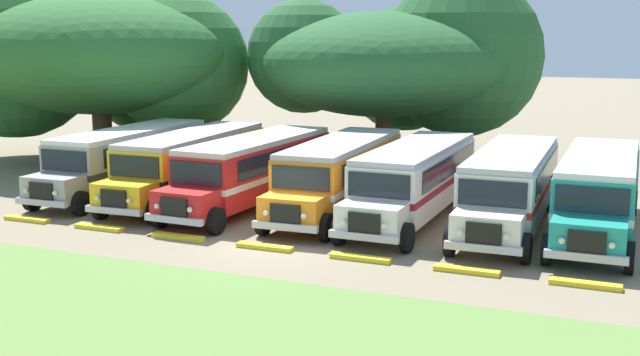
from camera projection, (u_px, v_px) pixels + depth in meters
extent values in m
plane|color=#84755B|center=(274.00, 244.00, 26.82)|extent=(220.00, 220.00, 0.00)
cube|color=olive|center=(109.00, 336.00, 18.64)|extent=(80.00, 10.91, 0.01)
cube|color=#9E9993|center=(132.00, 156.00, 35.81)|extent=(2.70, 9.25, 2.10)
cube|color=#282828|center=(132.00, 160.00, 35.84)|extent=(2.73, 9.27, 0.24)
cube|color=black|center=(158.00, 146.00, 35.54)|extent=(0.21, 8.00, 0.80)
cube|color=black|center=(112.00, 143.00, 36.45)|extent=(0.21, 8.00, 0.80)
cube|color=silver|center=(130.00, 131.00, 35.60)|extent=(2.62, 9.15, 0.22)
cube|color=#9E9993|center=(54.00, 189.00, 31.06)|extent=(2.23, 1.45, 1.05)
cube|color=black|center=(41.00, 192.00, 30.38)|extent=(1.10, 0.12, 0.70)
cube|color=#B7B7BC|center=(41.00, 203.00, 30.42)|extent=(2.40, 0.25, 0.24)
cube|color=black|center=(64.00, 161.00, 31.48)|extent=(2.20, 0.11, 0.84)
cube|color=#282828|center=(184.00, 145.00, 40.06)|extent=(0.90, 0.08, 1.30)
sphere|color=#EAE5C6|center=(55.00, 193.00, 30.08)|extent=(0.20, 0.20, 0.20)
sphere|color=#EAE5C6|center=(26.00, 190.00, 30.58)|extent=(0.20, 0.20, 0.20)
cylinder|color=black|center=(81.00, 203.00, 30.81)|extent=(0.30, 1.01, 1.00)
cylinder|color=black|center=(33.00, 199.00, 31.68)|extent=(0.30, 1.01, 1.00)
cylinder|color=black|center=(189.00, 170.00, 38.32)|extent=(0.30, 1.01, 1.00)
cylinder|color=black|center=(147.00, 167.00, 39.18)|extent=(0.30, 1.01, 1.00)
cube|color=yellow|center=(194.00, 161.00, 34.46)|extent=(2.86, 9.29, 2.10)
cube|color=black|center=(194.00, 165.00, 34.49)|extent=(2.89, 9.31, 0.24)
cube|color=black|center=(223.00, 151.00, 34.21)|extent=(0.36, 8.00, 0.80)
cube|color=black|center=(172.00, 148.00, 35.08)|extent=(0.36, 8.00, 0.80)
cube|color=#B2B2B7|center=(193.00, 135.00, 34.25)|extent=(2.78, 9.19, 0.22)
cube|color=yellow|center=(125.00, 196.00, 29.68)|extent=(2.25, 1.49, 1.05)
cube|color=black|center=(114.00, 199.00, 28.99)|extent=(1.10, 0.14, 0.70)
cube|color=#B7B7BC|center=(114.00, 211.00, 29.03)|extent=(2.41, 0.29, 0.24)
cube|color=black|center=(134.00, 167.00, 30.11)|extent=(2.20, 0.15, 0.84)
cube|color=black|center=(241.00, 149.00, 38.74)|extent=(0.90, 0.10, 1.30)
sphere|color=#EAE5C6|center=(129.00, 201.00, 28.70)|extent=(0.20, 0.20, 0.20)
sphere|color=#EAE5C6|center=(97.00, 198.00, 29.18)|extent=(0.20, 0.20, 0.20)
cylinder|color=black|center=(154.00, 211.00, 29.45)|extent=(0.32, 1.01, 1.00)
cylinder|color=black|center=(101.00, 206.00, 30.28)|extent=(0.32, 1.01, 1.00)
cylinder|color=black|center=(249.00, 175.00, 37.00)|extent=(0.32, 1.01, 1.00)
cylinder|color=black|center=(204.00, 172.00, 37.83)|extent=(0.32, 1.01, 1.00)
cube|color=red|center=(257.00, 167.00, 32.89)|extent=(2.82, 9.28, 2.10)
cube|color=white|center=(258.00, 171.00, 32.92)|extent=(2.86, 9.30, 0.24)
cube|color=black|center=(287.00, 157.00, 32.54)|extent=(0.32, 8.00, 0.80)
cube|color=black|center=(235.00, 153.00, 33.58)|extent=(0.32, 8.00, 0.80)
cube|color=beige|center=(257.00, 140.00, 32.67)|extent=(2.74, 9.18, 0.22)
cube|color=red|center=(186.00, 204.00, 28.25)|extent=(2.25, 1.48, 1.05)
cube|color=black|center=(174.00, 208.00, 27.59)|extent=(1.10, 0.14, 0.70)
cube|color=#B7B7BC|center=(174.00, 220.00, 27.63)|extent=(2.41, 0.29, 0.24)
cube|color=black|center=(195.00, 173.00, 28.66)|extent=(2.20, 0.14, 0.84)
cube|color=white|center=(305.00, 155.00, 37.03)|extent=(0.90, 0.09, 1.30)
sphere|color=#EAE5C6|center=(190.00, 210.00, 27.25)|extent=(0.20, 0.20, 0.20)
sphere|color=#EAE5C6|center=(157.00, 206.00, 27.83)|extent=(0.20, 0.20, 0.20)
cylinder|color=black|center=(216.00, 221.00, 27.94)|extent=(0.32, 1.01, 1.00)
cylinder|color=black|center=(161.00, 215.00, 28.93)|extent=(0.32, 1.01, 1.00)
cylinder|color=black|center=(314.00, 182.00, 35.26)|extent=(0.32, 1.01, 1.00)
cylinder|color=black|center=(267.00, 178.00, 36.25)|extent=(0.32, 1.01, 1.00)
cube|color=orange|center=(342.00, 171.00, 32.04)|extent=(2.87, 9.29, 2.10)
cube|color=white|center=(342.00, 175.00, 32.07)|extent=(2.90, 9.31, 0.24)
cube|color=black|center=(374.00, 160.00, 31.79)|extent=(0.36, 8.00, 0.80)
cube|color=black|center=(316.00, 156.00, 32.66)|extent=(0.36, 8.00, 0.80)
cube|color=#B2B2B7|center=(342.00, 143.00, 31.83)|extent=(2.78, 9.19, 0.22)
cube|color=orange|center=(293.00, 210.00, 27.26)|extent=(2.25, 1.49, 1.05)
cube|color=black|center=(285.00, 214.00, 26.57)|extent=(1.10, 0.14, 0.70)
cube|color=#B7B7BC|center=(285.00, 227.00, 26.61)|extent=(2.41, 0.30, 0.24)
cube|color=black|center=(300.00, 178.00, 27.68)|extent=(2.20, 0.15, 0.84)
cube|color=white|center=(374.00, 157.00, 36.32)|extent=(0.90, 0.10, 1.30)
sphere|color=#EAE5C6|center=(304.00, 216.00, 26.28)|extent=(0.20, 0.20, 0.20)
sphere|color=#EAE5C6|center=(266.00, 213.00, 26.76)|extent=(0.20, 0.20, 0.20)
cylinder|color=black|center=(327.00, 227.00, 27.03)|extent=(0.32, 1.01, 1.00)
cylinder|color=black|center=(263.00, 222.00, 27.86)|extent=(0.32, 1.01, 1.00)
cylinder|color=black|center=(390.00, 185.00, 34.59)|extent=(0.32, 1.01, 1.00)
cylinder|color=black|center=(339.00, 181.00, 35.41)|extent=(0.32, 1.01, 1.00)
cube|color=silver|center=(417.00, 177.00, 30.64)|extent=(2.57, 9.22, 2.10)
cube|color=maroon|center=(417.00, 181.00, 30.68)|extent=(2.60, 9.24, 0.24)
cube|color=black|center=(451.00, 166.00, 30.33)|extent=(0.10, 8.00, 0.80)
cube|color=black|center=(389.00, 161.00, 31.32)|extent=(0.10, 8.00, 0.80)
cube|color=#B2B2B7|center=(418.00, 148.00, 30.43)|extent=(2.49, 9.12, 0.22)
cube|color=silver|center=(372.00, 219.00, 25.95)|extent=(2.21, 1.42, 1.05)
cube|color=black|center=(364.00, 224.00, 25.28)|extent=(1.10, 0.11, 0.70)
cube|color=#B7B7BC|center=(364.00, 237.00, 25.32)|extent=(2.40, 0.22, 0.24)
cube|color=black|center=(379.00, 186.00, 26.37)|extent=(2.20, 0.08, 0.84)
cube|color=maroon|center=(446.00, 162.00, 34.84)|extent=(0.90, 0.07, 1.30)
sphere|color=#EAE5C6|center=(384.00, 226.00, 24.96)|extent=(0.20, 0.20, 0.20)
sphere|color=#EAE5C6|center=(343.00, 222.00, 25.50)|extent=(0.20, 0.20, 0.20)
cylinder|color=black|center=(407.00, 238.00, 25.67)|extent=(0.29, 1.00, 1.00)
cylinder|color=black|center=(339.00, 230.00, 26.60)|extent=(0.29, 1.00, 1.00)
cylinder|color=black|center=(464.00, 192.00, 33.08)|extent=(0.29, 1.00, 1.00)
cylinder|color=black|center=(409.00, 187.00, 34.01)|extent=(0.29, 1.00, 1.00)
cube|color=silver|center=(512.00, 183.00, 29.38)|extent=(2.71, 9.26, 2.10)
cube|color=red|center=(511.00, 188.00, 29.41)|extent=(2.74, 9.28, 0.24)
cube|color=black|center=(548.00, 171.00, 29.11)|extent=(0.23, 8.00, 0.80)
cube|color=black|center=(480.00, 167.00, 30.02)|extent=(0.23, 8.00, 0.80)
cube|color=#B2B2B7|center=(513.00, 153.00, 29.17)|extent=(2.63, 9.15, 0.22)
cube|color=silver|center=(488.00, 229.00, 24.62)|extent=(2.23, 1.45, 1.05)
cube|color=black|center=(484.00, 234.00, 23.94)|extent=(1.10, 0.13, 0.70)
cube|color=#B7B7BC|center=(483.00, 248.00, 23.98)|extent=(2.40, 0.26, 0.24)
cube|color=black|center=(492.00, 194.00, 25.05)|extent=(2.20, 0.11, 0.84)
cube|color=red|center=(527.00, 167.00, 33.63)|extent=(0.90, 0.08, 1.30)
sphere|color=#EAE5C6|center=(506.00, 237.00, 23.64)|extent=(0.20, 0.20, 0.20)
sphere|color=#EAE5C6|center=(460.00, 233.00, 24.15)|extent=(0.20, 0.20, 0.20)
cylinder|color=black|center=(526.00, 248.00, 24.38)|extent=(0.30, 1.01, 1.00)
cylinder|color=black|center=(450.00, 241.00, 25.24)|extent=(0.30, 1.01, 1.00)
cylinder|color=black|center=(551.00, 198.00, 31.89)|extent=(0.30, 1.01, 1.00)
cylinder|color=black|center=(491.00, 193.00, 32.75)|extent=(0.30, 1.01, 1.00)
cube|color=teal|center=(599.00, 189.00, 28.37)|extent=(2.57, 9.22, 2.10)
cube|color=white|center=(599.00, 193.00, 28.40)|extent=(2.60, 9.24, 0.24)
cube|color=black|center=(637.00, 176.00, 28.08)|extent=(0.10, 8.00, 0.80)
cube|color=black|center=(564.00, 172.00, 29.03)|extent=(0.10, 8.00, 0.80)
cube|color=silver|center=(601.00, 157.00, 28.16)|extent=(2.49, 9.12, 0.22)
cube|color=teal|center=(588.00, 238.00, 23.65)|extent=(2.21, 1.42, 1.05)
cube|color=black|center=(587.00, 243.00, 22.97)|extent=(1.10, 0.11, 0.70)
cube|color=#B7B7BC|center=(586.00, 257.00, 23.01)|extent=(2.40, 0.22, 0.24)
cube|color=black|center=(592.00, 200.00, 24.07)|extent=(2.20, 0.08, 0.84)
cube|color=white|center=(605.00, 171.00, 32.59)|extent=(0.90, 0.07, 1.30)
sphere|color=#EAE5C6|center=(612.00, 246.00, 22.66)|extent=(0.20, 0.20, 0.20)
sphere|color=#EAE5C6|center=(562.00, 241.00, 23.19)|extent=(0.20, 0.20, 0.20)
cylinder|color=black|center=(630.00, 258.00, 23.39)|extent=(0.29, 1.00, 1.00)
cylinder|color=black|center=(547.00, 249.00, 24.28)|extent=(0.29, 1.00, 1.00)
cylinder|color=black|center=(633.00, 203.00, 30.85)|extent=(0.29, 1.00, 1.00)
cylinder|color=black|center=(570.00, 198.00, 31.74)|extent=(0.29, 1.00, 1.00)
cube|color=yellow|center=(27.00, 219.00, 30.01)|extent=(2.00, 0.36, 0.15)
cube|color=yellow|center=(99.00, 228.00, 28.72)|extent=(2.00, 0.36, 0.15)
cube|color=yellow|center=(178.00, 237.00, 27.43)|extent=(2.00, 0.36, 0.15)
cube|color=yellow|center=(265.00, 247.00, 26.13)|extent=(2.00, 0.36, 0.15)
cube|color=yellow|center=(360.00, 258.00, 24.84)|extent=(2.00, 0.36, 0.15)
cube|color=yellow|center=(467.00, 270.00, 23.54)|extent=(2.00, 0.36, 0.15)
cube|color=yellow|center=(585.00, 284.00, 22.25)|extent=(2.00, 0.36, 0.15)
cylinder|color=brown|center=(382.00, 135.00, 42.18)|extent=(0.79, 0.79, 3.42)
ellipsoid|color=#235628|center=(383.00, 64.00, 41.48)|extent=(13.40, 13.10, 5.52)
sphere|color=#235628|center=(462.00, 56.00, 41.41)|extent=(8.63, 8.63, 8.63)
sphere|color=#235628|center=(304.00, 56.00, 41.82)|extent=(6.09, 6.09, 6.09)
sphere|color=#235628|center=(405.00, 69.00, 45.12)|extent=(7.13, 7.13, 7.13)
cylinder|color=brown|center=(103.00, 130.00, 43.78)|extent=(1.08, 1.08, 3.52)
ellipsoid|color=#286028|center=(99.00, 54.00, 43.00)|extent=(15.36, 13.64, 6.55)
sphere|color=#286028|center=(178.00, 64.00, 43.12)|extent=(7.84, 7.84, 7.84)
sphere|color=#286028|center=(15.00, 54.00, 43.46)|extent=(9.41, 9.41, 9.41)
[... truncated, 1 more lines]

